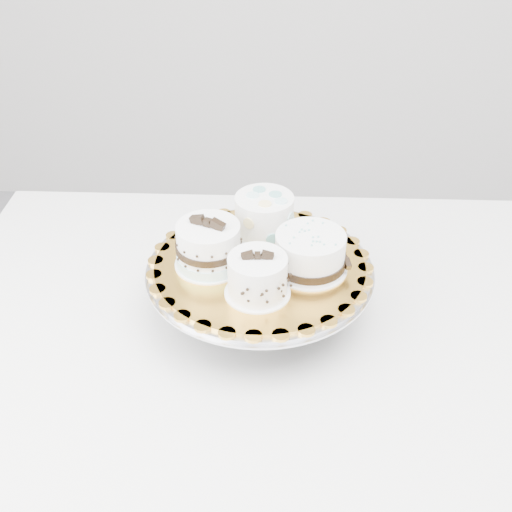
# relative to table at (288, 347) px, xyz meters

# --- Properties ---
(table) EXTENTS (1.29, 0.87, 0.75)m
(table) POSITION_rel_table_xyz_m (0.00, 0.00, 0.00)
(table) COLOR white
(table) RESTS_ON floor
(cake_stand) EXTENTS (0.39, 0.39, 0.10)m
(cake_stand) POSITION_rel_table_xyz_m (-0.05, 0.01, 0.14)
(cake_stand) COLOR gray
(cake_stand) RESTS_ON table
(cake_board) EXTENTS (0.44, 0.44, 0.01)m
(cake_board) POSITION_rel_table_xyz_m (-0.05, 0.01, 0.18)
(cake_board) COLOR gold
(cake_board) RESTS_ON cake_stand
(cake_swirl) EXTENTS (0.11, 0.11, 0.08)m
(cake_swirl) POSITION_rel_table_xyz_m (-0.05, -0.07, 0.21)
(cake_swirl) COLOR white
(cake_swirl) RESTS_ON cake_board
(cake_banded) EXTENTS (0.14, 0.14, 0.10)m
(cake_banded) POSITION_rel_table_xyz_m (-0.14, 0.00, 0.22)
(cake_banded) COLOR white
(cake_banded) RESTS_ON cake_board
(cake_dots) EXTENTS (0.13, 0.13, 0.08)m
(cake_dots) POSITION_rel_table_xyz_m (-0.05, 0.10, 0.22)
(cake_dots) COLOR white
(cake_dots) RESTS_ON cake_board
(cake_ribbon) EXTENTS (0.14, 0.14, 0.07)m
(cake_ribbon) POSITION_rel_table_xyz_m (0.03, 0.00, 0.21)
(cake_ribbon) COLOR white
(cake_ribbon) RESTS_ON cake_board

